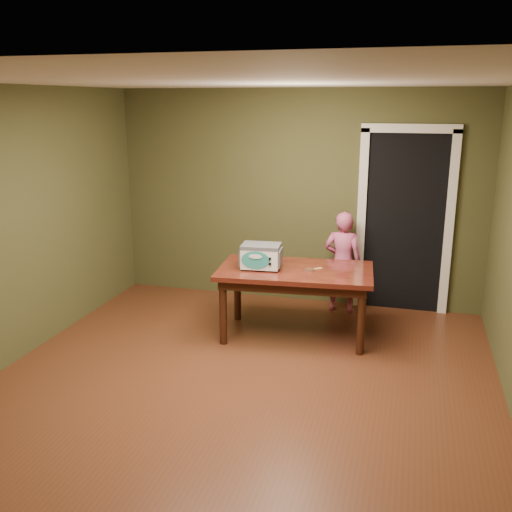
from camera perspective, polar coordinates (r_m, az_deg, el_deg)
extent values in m
plane|color=#532B17|center=(5.13, -1.94, -13.28)|extent=(5.00, 5.00, 0.00)
cube|color=#434424|center=(7.02, 4.06, 5.82)|extent=(4.50, 0.02, 2.60)
cube|color=#434424|center=(2.53, -19.75, -12.77)|extent=(4.50, 0.02, 2.60)
cube|color=#434424|center=(5.73, -24.13, 2.34)|extent=(0.02, 5.00, 2.60)
cube|color=white|center=(4.51, -2.25, 17.17)|extent=(4.50, 5.00, 0.02)
cube|color=black|center=(7.23, 14.67, 3.61)|extent=(0.90, 0.60, 2.10)
cube|color=black|center=(6.92, 14.61, 3.11)|extent=(0.90, 0.02, 2.10)
cube|color=white|center=(6.93, 10.48, 3.37)|extent=(0.10, 0.06, 2.20)
cube|color=white|center=(6.92, 18.75, 2.79)|extent=(0.10, 0.06, 2.20)
cube|color=white|center=(6.77, 15.24, 12.22)|extent=(1.10, 0.06, 0.10)
cube|color=#3A0F0D|center=(5.99, 3.96, -1.51)|extent=(1.67, 1.03, 0.05)
cube|color=black|center=(6.01, 3.94, -2.19)|extent=(1.54, 0.90, 0.10)
cylinder|color=black|center=(5.90, -3.31, -5.61)|extent=(0.08, 0.08, 0.70)
cylinder|color=black|center=(6.54, -1.86, -3.46)|extent=(0.08, 0.08, 0.70)
cylinder|color=black|center=(5.75, 10.47, -6.43)|extent=(0.08, 0.08, 0.70)
cylinder|color=black|center=(6.40, 10.51, -4.14)|extent=(0.08, 0.08, 0.70)
cylinder|color=#4C4F54|center=(5.91, -1.21, -1.37)|extent=(0.03, 0.03, 0.02)
cylinder|color=#4C4F54|center=(6.10, -0.81, -0.81)|extent=(0.03, 0.03, 0.02)
cylinder|color=#4C4F54|center=(5.85, 1.89, -1.53)|extent=(0.03, 0.03, 0.02)
cylinder|color=#4C4F54|center=(6.05, 2.18, -0.97)|extent=(0.03, 0.03, 0.02)
cube|color=white|center=(5.94, 0.51, -0.07)|extent=(0.41, 0.31, 0.22)
cube|color=#4C4F54|center=(5.91, 0.52, 1.02)|extent=(0.42, 0.32, 0.03)
cube|color=#4C4F54|center=(5.98, -1.41, 0.02)|extent=(0.04, 0.25, 0.17)
cube|color=#4C4F54|center=(5.91, 2.46, -0.17)|extent=(0.04, 0.25, 0.17)
ellipsoid|color=teal|center=(5.81, -0.05, -0.42)|extent=(0.30, 0.04, 0.19)
cylinder|color=black|center=(5.78, 1.41, -0.27)|extent=(0.03, 0.02, 0.03)
cylinder|color=black|center=(5.80, 1.40, -0.81)|extent=(0.02, 0.02, 0.02)
cylinder|color=silver|center=(5.92, 5.39, -1.38)|extent=(0.10, 0.10, 0.02)
cylinder|color=#432416|center=(5.92, 5.39, -1.32)|extent=(0.09, 0.09, 0.01)
cube|color=#DABD5E|center=(5.97, 5.88, -1.30)|extent=(0.15, 0.14, 0.01)
imported|color=#C04F7A|center=(6.79, 8.64, -0.63)|extent=(0.45, 0.30, 1.22)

